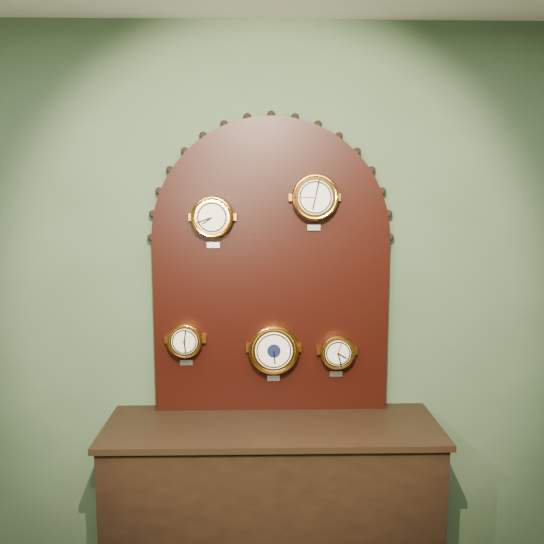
{
  "coord_description": "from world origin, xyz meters",
  "views": [
    {
      "loc": [
        -0.06,
        -0.48,
        1.95
      ],
      "look_at": [
        0.0,
        2.25,
        1.58
      ],
      "focal_mm": 38.3,
      "sensor_mm": 36.0,
      "label": 1
    }
  ],
  "objects_px": {
    "roman_clock": "(212,217)",
    "barometer": "(274,349)",
    "display_board": "(271,258)",
    "tide_clock": "(337,352)",
    "arabic_clock": "(315,197)",
    "shop_counter": "(272,506)",
    "hygrometer": "(185,340)"
  },
  "relations": [
    {
      "from": "roman_clock",
      "to": "barometer",
      "type": "xyz_separation_m",
      "value": [
        0.3,
        -0.0,
        -0.67
      ]
    },
    {
      "from": "display_board",
      "to": "tide_clock",
      "type": "xyz_separation_m",
      "value": [
        0.34,
        -0.07,
        -0.48
      ]
    },
    {
      "from": "roman_clock",
      "to": "arabic_clock",
      "type": "xyz_separation_m",
      "value": [
        0.5,
        -0.0,
        0.1
      ]
    },
    {
      "from": "roman_clock",
      "to": "barometer",
      "type": "bearing_deg",
      "value": -0.25
    },
    {
      "from": "shop_counter",
      "to": "tide_clock",
      "type": "relative_size",
      "value": 7.0
    },
    {
      "from": "shop_counter",
      "to": "roman_clock",
      "type": "height_order",
      "value": "roman_clock"
    },
    {
      "from": "display_board",
      "to": "hygrometer",
      "type": "bearing_deg",
      "value": -171.51
    },
    {
      "from": "arabic_clock",
      "to": "shop_counter",
      "type": "bearing_deg",
      "value": -144.34
    },
    {
      "from": "arabic_clock",
      "to": "tide_clock",
      "type": "bearing_deg",
      "value": 0.65
    },
    {
      "from": "display_board",
      "to": "roman_clock",
      "type": "relative_size",
      "value": 5.93
    },
    {
      "from": "arabic_clock",
      "to": "hygrometer",
      "type": "relative_size",
      "value": 1.22
    },
    {
      "from": "hygrometer",
      "to": "arabic_clock",
      "type": "bearing_deg",
      "value": -0.12
    },
    {
      "from": "tide_clock",
      "to": "hygrometer",
      "type": "bearing_deg",
      "value": 180.0
    },
    {
      "from": "display_board",
      "to": "barometer",
      "type": "bearing_deg",
      "value": -80.36
    },
    {
      "from": "shop_counter",
      "to": "barometer",
      "type": "bearing_deg",
      "value": 85.71
    },
    {
      "from": "barometer",
      "to": "tide_clock",
      "type": "bearing_deg",
      "value": 0.38
    },
    {
      "from": "display_board",
      "to": "barometer",
      "type": "relative_size",
      "value": 5.02
    },
    {
      "from": "tide_clock",
      "to": "display_board",
      "type": "bearing_deg",
      "value": 169.02
    },
    {
      "from": "roman_clock",
      "to": "arabic_clock",
      "type": "height_order",
      "value": "arabic_clock"
    },
    {
      "from": "display_board",
      "to": "tide_clock",
      "type": "distance_m",
      "value": 0.59
    },
    {
      "from": "display_board",
      "to": "barometer",
      "type": "distance_m",
      "value": 0.47
    },
    {
      "from": "barometer",
      "to": "tide_clock",
      "type": "height_order",
      "value": "barometer"
    },
    {
      "from": "shop_counter",
      "to": "display_board",
      "type": "relative_size",
      "value": 1.05
    },
    {
      "from": "roman_clock",
      "to": "hygrometer",
      "type": "distance_m",
      "value": 0.64
    },
    {
      "from": "shop_counter",
      "to": "barometer",
      "type": "height_order",
      "value": "barometer"
    },
    {
      "from": "arabic_clock",
      "to": "display_board",
      "type": "bearing_deg",
      "value": 162.69
    },
    {
      "from": "shop_counter",
      "to": "tide_clock",
      "type": "height_order",
      "value": "tide_clock"
    },
    {
      "from": "arabic_clock",
      "to": "barometer",
      "type": "distance_m",
      "value": 0.79
    },
    {
      "from": "tide_clock",
      "to": "barometer",
      "type": "bearing_deg",
      "value": -179.62
    },
    {
      "from": "barometer",
      "to": "arabic_clock",
      "type": "bearing_deg",
      "value": 0.22
    },
    {
      "from": "roman_clock",
      "to": "shop_counter",
      "type": "bearing_deg",
      "value": -27.91
    },
    {
      "from": "shop_counter",
      "to": "display_board",
      "type": "height_order",
      "value": "display_board"
    }
  ]
}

